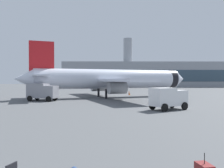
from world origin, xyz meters
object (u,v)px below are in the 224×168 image
Objects in this scene: safety_cone_near at (129,94)px; safety_cone_mid at (161,99)px; service_truck at (42,91)px; safety_cone_far at (129,92)px; cargo_van at (168,97)px; airplane_at_gate at (111,79)px.

safety_cone_near is 0.92× the size of safety_cone_mid.
service_truck is 6.27× the size of safety_cone_far.
service_truck reaches higher than safety_cone_far.
safety_cone_far is at bearing 93.71° from cargo_van.
service_truck is 25.08m from safety_cone_far.
service_truck is at bearing -145.32° from airplane_at_gate.
safety_cone_far is at bearing 86.12° from safety_cone_near.
cargo_van is 7.86× the size of safety_cone_near.
airplane_at_gate is at bearing 134.72° from safety_cone_mid.
service_truck is at bearing -135.84° from safety_cone_near.
airplane_at_gate is 14.08m from service_truck.
airplane_at_gate is 9.31m from safety_cone_near.
safety_cone_far is (-2.02, 31.13, -1.04)m from cargo_van.
safety_cone_far is (4.66, 11.25, -3.25)m from airplane_at_gate.
service_truck is at bearing 146.61° from cargo_van.
service_truck is 19.79m from safety_cone_mid.
safety_cone_far is at bearing 49.96° from service_truck.
service_truck reaches higher than cargo_van.
safety_cone_mid is (8.29, -8.37, -3.33)m from airplane_at_gate.
service_truck is 22.15m from safety_cone_near.
airplane_at_gate is 21.09m from cargo_van.
safety_cone_far reaches higher than safety_cone_mid.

